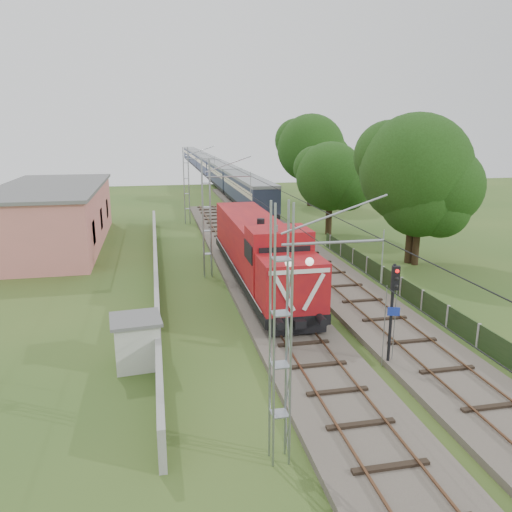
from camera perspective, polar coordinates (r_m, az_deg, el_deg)
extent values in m
plane|color=#30511E|center=(23.97, 4.96, -10.04)|extent=(140.00, 140.00, 0.00)
cube|color=#6B6054|center=(30.22, 1.22, -4.42)|extent=(4.20, 70.00, 0.30)
cube|color=black|center=(30.15, 1.22, -4.06)|extent=(2.40, 70.00, 0.10)
cube|color=brown|center=(29.96, -0.37, -4.02)|extent=(0.08, 70.00, 0.05)
cube|color=brown|center=(30.32, 2.79, -3.82)|extent=(0.08, 70.00, 0.05)
cube|color=#6B6054|center=(43.54, 3.87, 1.44)|extent=(4.20, 80.00, 0.30)
cube|color=black|center=(43.49, 3.87, 1.70)|extent=(2.40, 80.00, 0.10)
cube|color=brown|center=(43.26, 2.79, 1.75)|extent=(0.08, 80.00, 0.05)
cube|color=brown|center=(43.71, 4.95, 1.84)|extent=(0.08, 80.00, 0.05)
cylinder|color=gray|center=(14.11, 8.86, 1.54)|extent=(3.00, 0.08, 0.08)
cylinder|color=gray|center=(33.39, -3.18, 9.06)|extent=(3.00, 0.08, 0.08)
cylinder|color=gray|center=(53.20, -6.41, 10.99)|extent=(3.00, 0.08, 0.08)
cylinder|color=black|center=(33.78, -0.61, 6.93)|extent=(0.03, 70.00, 0.03)
cylinder|color=black|center=(33.64, -0.62, 9.12)|extent=(0.03, 70.00, 0.03)
cube|color=#9E9E99|center=(34.14, -11.37, -1.43)|extent=(0.25, 40.00, 1.50)
cube|color=#D67873|center=(46.31, -22.21, 4.15)|extent=(8.00, 20.00, 5.00)
cube|color=#606060|center=(45.96, -22.52, 7.33)|extent=(8.40, 20.40, 0.25)
cube|color=black|center=(39.92, -18.10, 2.57)|extent=(0.10, 1.60, 1.80)
cube|color=black|center=(45.78, -17.31, 4.08)|extent=(0.10, 1.60, 1.80)
cube|color=black|center=(51.68, -16.70, 5.24)|extent=(0.10, 1.60, 1.80)
cube|color=black|center=(29.38, 18.48, -4.82)|extent=(0.05, 32.00, 1.15)
cube|color=#9E9E99|center=(42.48, 8.50, 1.61)|extent=(0.12, 0.12, 1.20)
cube|color=black|center=(32.17, 0.29, -1.57)|extent=(3.23, 18.33, 0.54)
cube|color=black|center=(26.78, 2.91, -5.66)|extent=(2.37, 3.88, 0.54)
cube|color=black|center=(37.88, -1.55, 0.38)|extent=(2.37, 3.88, 0.54)
cube|color=black|center=(24.01, 4.77, -8.40)|extent=(2.80, 0.27, 0.38)
cube|color=#B01513|center=(24.46, 4.06, -3.10)|extent=(3.13, 2.70, 2.48)
sphere|color=white|center=(22.75, 3.81, -0.77)|extent=(0.39, 0.39, 0.39)
sphere|color=white|center=(23.02, 6.14, -0.64)|extent=(0.39, 0.39, 0.39)
cube|color=silver|center=(23.05, 3.28, -4.34)|extent=(1.08, 0.06, 1.80)
cube|color=silver|center=(23.43, 6.61, -4.10)|extent=(1.08, 0.06, 1.80)
cube|color=silver|center=(22.92, 5.01, -1.80)|extent=(2.91, 0.06, 0.19)
cube|color=#B01513|center=(26.78, 2.57, -0.45)|extent=(3.23, 2.59, 3.45)
cube|color=black|center=(25.41, 3.30, -0.02)|extent=(2.70, 0.06, 0.97)
cube|color=#B01513|center=(34.28, -0.61, 2.31)|extent=(3.02, 13.05, 2.80)
cylinder|color=black|center=(30.81, 0.55, 3.90)|extent=(0.47, 0.47, 0.43)
cylinder|color=gray|center=(25.46, 2.38, 3.13)|extent=(0.13, 0.13, 0.38)
cylinder|color=gray|center=(25.62, 3.79, 3.18)|extent=(0.13, 0.13, 0.38)
cube|color=black|center=(62.43, -0.95, 6.12)|extent=(2.87, 21.74, 0.49)
cube|color=#2B3149|center=(62.22, -0.96, 7.56)|extent=(2.97, 21.74, 2.67)
cube|color=beige|center=(62.16, -0.96, 8.01)|extent=(3.00, 20.87, 0.74)
cube|color=gray|center=(62.06, -0.97, 8.92)|extent=(3.01, 21.74, 0.35)
cube|color=black|center=(84.70, -3.82, 8.28)|extent=(2.87, 21.74, 0.49)
cube|color=#2B3149|center=(84.55, -3.84, 9.35)|extent=(2.97, 21.74, 2.67)
cube|color=beige|center=(84.51, -3.84, 9.68)|extent=(3.00, 20.87, 0.74)
cube|color=gray|center=(84.43, -3.85, 10.35)|extent=(3.01, 21.74, 0.35)
cube|color=black|center=(107.17, -5.50, 9.53)|extent=(2.87, 21.74, 0.49)
cube|color=#2B3149|center=(107.05, -5.52, 10.38)|extent=(2.97, 21.74, 2.67)
cube|color=beige|center=(107.02, -5.53, 10.64)|extent=(3.00, 20.87, 0.74)
cube|color=gray|center=(106.96, -5.54, 11.17)|extent=(3.01, 21.74, 0.35)
cube|color=black|center=(129.73, -6.61, 10.34)|extent=(2.87, 21.74, 0.49)
cube|color=#2B3149|center=(129.63, -6.63, 11.04)|extent=(2.97, 21.74, 2.67)
cube|color=beige|center=(129.60, -6.63, 11.26)|extent=(3.00, 20.87, 0.74)
cube|color=gray|center=(129.55, -6.65, 11.69)|extent=(3.01, 21.74, 0.35)
cube|color=black|center=(152.34, -7.39, 10.91)|extent=(2.87, 21.74, 0.49)
cube|color=#2B3149|center=(152.26, -7.41, 11.51)|extent=(2.97, 21.74, 2.67)
cube|color=beige|center=(152.23, -7.41, 11.69)|extent=(3.00, 20.87, 0.74)
cube|color=gray|center=(152.19, -7.42, 12.06)|extent=(3.01, 21.74, 0.35)
cylinder|color=black|center=(21.64, 15.17, -6.73)|extent=(0.13, 0.13, 4.56)
cube|color=black|center=(20.98, 15.65, -2.43)|extent=(0.36, 0.28, 1.00)
sphere|color=red|center=(20.80, 15.84, -1.67)|extent=(0.16, 0.16, 0.16)
sphere|color=black|center=(20.89, 15.78, -2.52)|extent=(0.16, 0.16, 0.16)
sphere|color=black|center=(20.98, 15.72, -3.35)|extent=(0.16, 0.16, 0.16)
cube|color=#192D9B|center=(21.48, 15.46, -6.13)|extent=(0.49, 0.19, 0.36)
cube|color=beige|center=(22.16, -13.46, -9.68)|extent=(1.99, 1.99, 2.00)
cube|color=#606060|center=(21.74, -13.63, -7.05)|extent=(2.29, 2.29, 0.14)
cylinder|color=#352316|center=(38.72, 17.87, 1.68)|extent=(0.50, 0.50, 3.66)
sphere|color=#19350E|center=(38.17, 18.25, 6.55)|extent=(5.98, 5.98, 5.98)
sphere|color=#19350E|center=(38.13, 20.38, 5.10)|extent=(4.19, 4.19, 4.19)
sphere|color=#19350E|center=(38.50, 16.19, 7.76)|extent=(3.89, 3.89, 3.89)
cylinder|color=#352316|center=(39.05, 17.26, 2.81)|extent=(0.61, 0.61, 4.96)
sphere|color=#19350E|center=(38.45, 17.76, 9.39)|extent=(8.11, 8.11, 8.11)
sphere|color=#19350E|center=(38.33, 20.65, 7.45)|extent=(5.68, 5.68, 5.68)
sphere|color=#19350E|center=(38.99, 14.98, 10.98)|extent=(5.27, 5.27, 5.27)
cylinder|color=#352316|center=(48.11, 8.34, 4.76)|extent=(0.60, 0.60, 3.92)
sphere|color=#19350E|center=(47.65, 8.49, 8.99)|extent=(6.41, 6.41, 6.41)
sphere|color=#19350E|center=(47.31, 10.32, 7.79)|extent=(4.49, 4.49, 4.49)
sphere|color=#19350E|center=(48.28, 6.80, 9.96)|extent=(4.17, 4.17, 4.17)
cylinder|color=#352316|center=(65.93, 6.18, 8.00)|extent=(0.64, 0.64, 5.26)
sphere|color=#19350E|center=(65.58, 6.29, 12.15)|extent=(8.60, 8.60, 8.60)
sphere|color=#19350E|center=(64.96, 8.09, 11.02)|extent=(6.02, 6.02, 6.02)
sphere|color=#19350E|center=(66.55, 4.64, 13.05)|extent=(5.59, 5.59, 5.59)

